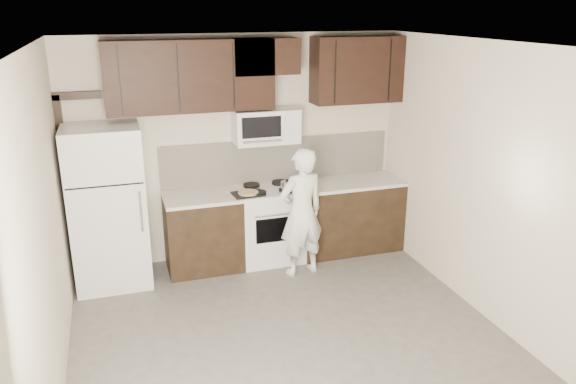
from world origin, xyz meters
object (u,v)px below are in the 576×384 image
stove (270,224)px  refrigerator (108,207)px  person (301,212)px  microwave (266,126)px

stove → refrigerator: refrigerator is taller
person → stove: bearing=-75.2°
microwave → refrigerator: size_ratio=0.42×
refrigerator → person: 2.14m
stove → refrigerator: bearing=-178.5°
stove → microwave: (-0.00, 0.12, 1.19)m
person → refrigerator: bearing=-23.3°
refrigerator → microwave: bearing=5.1°
microwave → person: bearing=-68.4°
stove → microwave: microwave is taller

